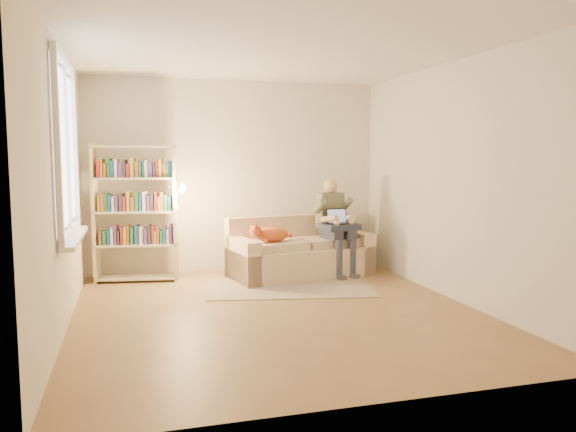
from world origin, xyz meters
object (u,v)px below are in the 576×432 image
object	(u,v)px
sofa	(299,254)
cat	(272,234)
laptop	(334,220)
person	(334,221)
bookshelf	(136,206)

from	to	relation	value
sofa	cat	size ratio (longest dim) A/B	3.14
cat	laptop	world-z (taller)	laptop
cat	person	bearing A→B (deg)	-1.68
cat	bookshelf	xyz separation A→B (m)	(-1.66, 0.41, 0.35)
person	cat	world-z (taller)	person
person	laptop	distance (m)	0.12
sofa	laptop	xyz separation A→B (m)	(0.42, -0.17, 0.46)
sofa	bookshelf	xyz separation A→B (m)	(-2.07, 0.22, 0.67)
person	bookshelf	xyz separation A→B (m)	(-2.54, 0.28, 0.23)
laptop	person	bearing A→B (deg)	57.05
bookshelf	person	bearing A→B (deg)	2.95
person	cat	bearing A→B (deg)	178.32
bookshelf	laptop	bearing A→B (deg)	0.36
person	bookshelf	world-z (taller)	bookshelf
sofa	bookshelf	distance (m)	2.19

